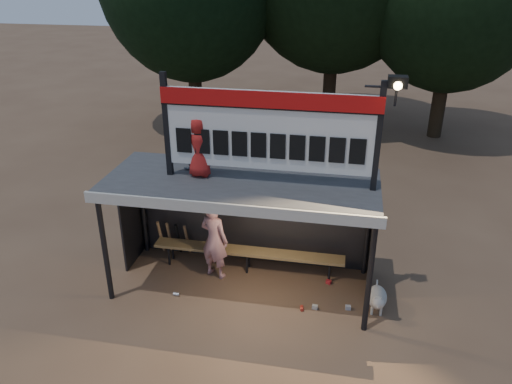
% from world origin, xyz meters
% --- Properties ---
extents(ground, '(80.00, 80.00, 0.00)m').
position_xyz_m(ground, '(0.00, 0.00, 0.00)').
color(ground, brown).
rests_on(ground, ground).
extents(player, '(0.71, 0.58, 1.67)m').
position_xyz_m(player, '(-0.62, 0.24, 0.84)').
color(player, silver).
rests_on(player, ground).
extents(child_a, '(0.64, 0.61, 1.04)m').
position_xyz_m(child_a, '(-1.05, 0.33, 2.84)').
color(child_a, gray).
rests_on(child_a, dugout_shelter).
extents(child_b, '(0.57, 0.39, 1.12)m').
position_xyz_m(child_b, '(-0.77, 0.04, 2.88)').
color(child_b, '#AC1D1A').
rests_on(child_b, dugout_shelter).
extents(dugout_shelter, '(5.10, 2.08, 2.32)m').
position_xyz_m(dugout_shelter, '(0.00, 0.24, 1.85)').
color(dugout_shelter, '#38383A').
rests_on(dugout_shelter, ground).
extents(scoreboard_assembly, '(4.10, 0.27, 1.99)m').
position_xyz_m(scoreboard_assembly, '(0.56, -0.01, 3.32)').
color(scoreboard_assembly, black).
rests_on(scoreboard_assembly, dugout_shelter).
extents(bench, '(4.00, 0.35, 0.48)m').
position_xyz_m(bench, '(0.00, 0.55, 0.43)').
color(bench, '#997948').
rests_on(bench, ground).
extents(dog, '(0.36, 0.81, 0.49)m').
position_xyz_m(dog, '(2.62, -0.32, 0.28)').
color(dog, beige).
rests_on(dog, ground).
extents(bats, '(0.68, 0.35, 0.84)m').
position_xyz_m(bats, '(-1.71, 0.82, 0.43)').
color(bats, '#A2764B').
rests_on(bats, ground).
extents(litter, '(3.42, 1.05, 0.08)m').
position_xyz_m(litter, '(1.10, -0.33, 0.04)').
color(litter, '#AC1D21').
rests_on(litter, ground).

